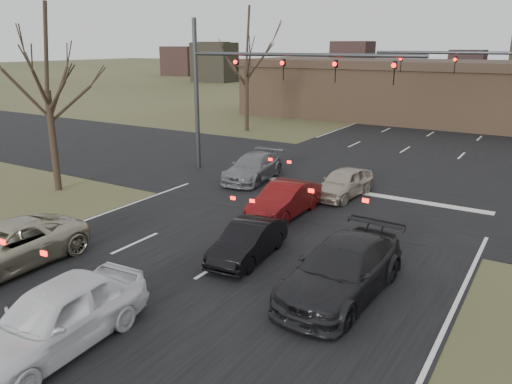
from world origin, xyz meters
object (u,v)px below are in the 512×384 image
at_px(mast_arm_near, 247,77).
at_px(car_red_ahead, 285,200).
at_px(building, 477,93).
at_px(car_black_hatch, 248,241).
at_px(car_silver_suv, 6,247).
at_px(car_grey_ahead, 253,167).
at_px(car_silver_ahead, 343,183).
at_px(car_white_sedan, 56,317).
at_px(car_charcoal_sedan, 342,269).

xyz_separation_m(mast_arm_near, car_red_ahead, (4.73, -4.65, -4.40)).
xyz_separation_m(building, car_black_hatch, (-1.50, -33.94, -2.07)).
distance_m(building, car_silver_suv, 39.25).
bearing_deg(car_silver_suv, building, 78.87).
xyz_separation_m(mast_arm_near, car_grey_ahead, (0.71, -0.60, -4.41)).
distance_m(car_red_ahead, car_silver_ahead, 3.87).
bearing_deg(car_black_hatch, car_silver_ahead, 84.38).
bearing_deg(car_white_sedan, building, 82.99).
relative_size(building, car_white_sedan, 9.15).
bearing_deg(mast_arm_near, car_white_sedan, -72.95).
bearing_deg(building, car_white_sedan, -93.54).
bearing_deg(car_grey_ahead, car_white_sedan, -82.39).
xyz_separation_m(mast_arm_near, car_charcoal_sedan, (9.23, -9.65, -4.32)).
relative_size(mast_arm_near, car_black_hatch, 3.35).
distance_m(mast_arm_near, car_silver_suv, 14.18).
relative_size(car_black_hatch, car_red_ahead, 0.89).
bearing_deg(car_red_ahead, car_charcoal_sedan, -47.63).
height_order(mast_arm_near, car_red_ahead, mast_arm_near).
relative_size(mast_arm_near, car_silver_suv, 2.42).
distance_m(car_silver_suv, car_grey_ahead, 12.92).
xyz_separation_m(building, mast_arm_near, (-7.23, -25.00, 2.41)).
height_order(car_white_sedan, car_charcoal_sedan, car_white_sedan).
bearing_deg(building, car_red_ahead, -94.82).
xyz_separation_m(car_white_sedan, car_silver_ahead, (1.00, 14.51, -0.13)).
xyz_separation_m(building, car_grey_ahead, (-6.52, -25.60, -2.00)).
bearing_deg(car_charcoal_sedan, mast_arm_near, 136.38).
bearing_deg(mast_arm_near, car_silver_suv, -90.90).
distance_m(car_black_hatch, car_red_ahead, 4.41).
height_order(building, car_silver_ahead, building).
distance_m(mast_arm_near, car_silver_ahead, 7.29).
xyz_separation_m(car_white_sedan, car_black_hatch, (1.00, 6.48, -0.19)).
bearing_deg(car_silver_suv, car_red_ahead, 60.60).
relative_size(car_grey_ahead, car_silver_ahead, 1.18).
distance_m(car_charcoal_sedan, car_red_ahead, 6.72).
height_order(car_white_sedan, car_black_hatch, car_white_sedan).
height_order(building, car_white_sedan, building).
xyz_separation_m(mast_arm_near, car_silver_ahead, (5.73, -0.92, -4.42)).
relative_size(building, car_silver_suv, 8.47).
bearing_deg(car_silver_suv, mast_arm_near, 88.92).
bearing_deg(car_black_hatch, car_silver_suv, -148.22).
distance_m(car_charcoal_sedan, car_grey_ahead, 12.42).
bearing_deg(car_grey_ahead, car_silver_ahead, -11.15).
distance_m(car_white_sedan, car_red_ahead, 10.78).
xyz_separation_m(car_black_hatch, car_silver_ahead, (0.00, 8.03, 0.06)).
distance_m(building, car_black_hatch, 34.04).
bearing_deg(car_grey_ahead, building, 68.16).
xyz_separation_m(building, car_white_sedan, (-2.50, -40.43, -1.88)).
bearing_deg(car_red_ahead, mast_arm_near, 135.83).
bearing_deg(building, car_silver_ahead, -93.31).
bearing_deg(building, car_silver_suv, -100.94).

